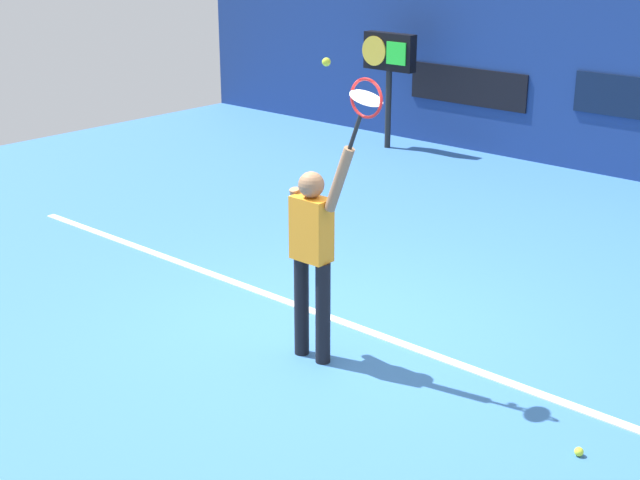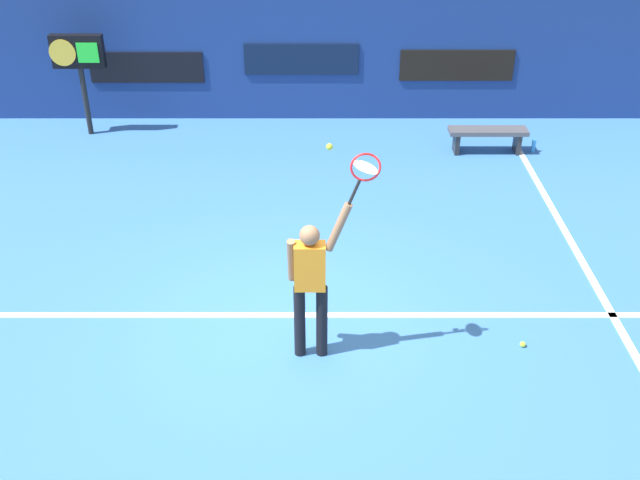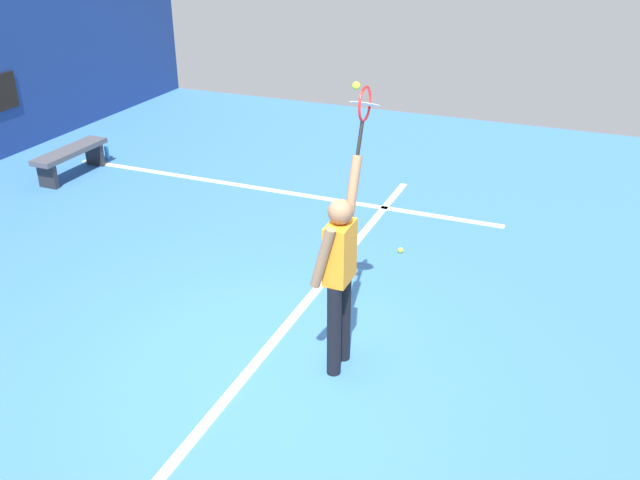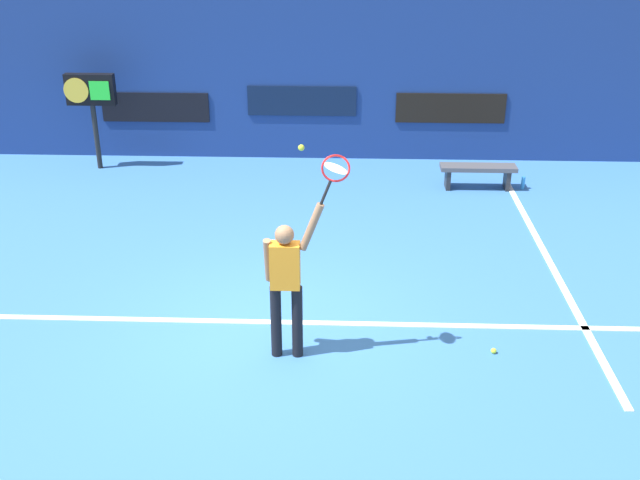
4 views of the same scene
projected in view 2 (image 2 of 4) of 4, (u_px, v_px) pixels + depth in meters
name	position (u px, v px, depth m)	size (l,w,h in m)	color
ground_plane	(290.00, 325.00, 9.16)	(18.00, 18.00, 0.00)	#3870B2
back_wall	(300.00, 37.00, 14.32)	(18.00, 0.20, 3.22)	navy
sponsor_banner_center	(301.00, 59.00, 14.42)	(2.20, 0.03, 0.60)	#0C1933
sponsor_banner_portside	(145.00, 68.00, 14.50)	(2.20, 0.03, 0.60)	black
sponsor_banner_starboard	(456.00, 65.00, 14.48)	(2.20, 0.03, 0.60)	black
court_baseline	(291.00, 315.00, 9.32)	(10.00, 0.10, 0.01)	white
court_sideline	(570.00, 241.00, 10.88)	(0.10, 7.00, 0.01)	white
tennis_player	(310.00, 280.00, 8.18)	(0.69, 0.31, 1.97)	black
tennis_racket	(363.00, 170.00, 7.51)	(0.41, 0.27, 0.62)	black
tennis_ball	(329.00, 147.00, 7.33)	(0.07, 0.07, 0.07)	#CCE033
scoreboard_clock	(77.00, 57.00, 13.61)	(0.96, 0.20, 1.89)	black
court_bench	(487.00, 135.00, 13.46)	(1.40, 0.36, 0.45)	#4C4C51
water_bottle	(533.00, 146.00, 13.57)	(0.07, 0.07, 0.24)	#338CD8
spare_ball	(522.00, 344.00, 8.78)	(0.07, 0.07, 0.07)	#CCE033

